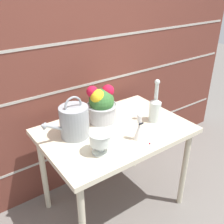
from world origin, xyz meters
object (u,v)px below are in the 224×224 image
object	(u,v)px
flower_planter	(101,105)
figurine_vase	(139,129)
watering_can	(74,121)
crystal_pedestal_bowl	(100,140)
glass_decanter	(155,108)

from	to	relation	value
flower_planter	figurine_vase	bearing A→B (deg)	-81.02
watering_can	crystal_pedestal_bowl	distance (m)	0.27
crystal_pedestal_bowl	figurine_vase	world-z (taller)	figurine_vase
watering_can	crystal_pedestal_bowl	xyz separation A→B (m)	(0.04, -0.26, -0.02)
watering_can	glass_decanter	size ratio (longest dim) A/B	1.03
crystal_pedestal_bowl	watering_can	bearing A→B (deg)	98.13
flower_planter	figurine_vase	world-z (taller)	flower_planter
glass_decanter	figurine_vase	distance (m)	0.29
glass_decanter	figurine_vase	world-z (taller)	glass_decanter
crystal_pedestal_bowl	flower_planter	xyz separation A→B (m)	(0.23, 0.34, 0.04)
flower_planter	figurine_vase	distance (m)	0.37
flower_planter	figurine_vase	size ratio (longest dim) A/B	1.47
watering_can	figurine_vase	size ratio (longest dim) A/B	1.78
watering_can	flower_planter	world-z (taller)	watering_can
watering_can	flower_planter	bearing A→B (deg)	15.37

